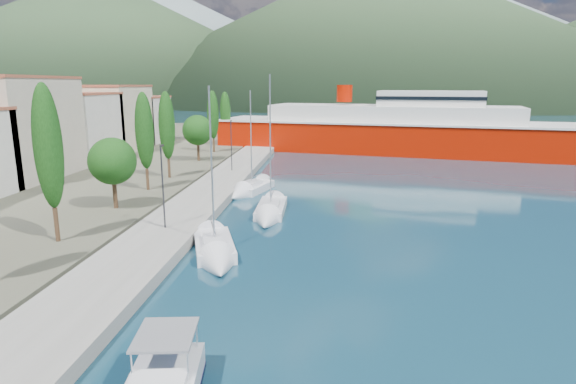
# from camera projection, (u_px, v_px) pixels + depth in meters

# --- Properties ---
(ground) EXTENTS (1400.00, 1400.00, 0.00)m
(ground) POSITION_uv_depth(u_px,v_px,m) (321.00, 124.00, 138.36)
(ground) COLOR #143A4C
(quay) EXTENTS (5.00, 88.00, 0.80)m
(quay) POSITION_uv_depth(u_px,v_px,m) (209.00, 194.00, 47.70)
(quay) COLOR gray
(quay) RESTS_ON ground
(hills_far) EXTENTS (1480.00, 900.00, 180.00)m
(hills_far) POSITION_uv_depth(u_px,v_px,m) (443.00, 29.00, 593.98)
(hills_far) COLOR gray
(hills_far) RESTS_ON ground
(hills_near) EXTENTS (1010.00, 520.00, 115.00)m
(hills_near) POSITION_uv_depth(u_px,v_px,m) (459.00, 33.00, 364.40)
(hills_near) COLOR #30492B
(hills_near) RESTS_ON ground
(town_buildings) EXTENTS (9.20, 69.20, 11.30)m
(town_buildings) POSITION_uv_depth(u_px,v_px,m) (46.00, 130.00, 59.18)
(town_buildings) COLOR beige
(town_buildings) RESTS_ON land_strip
(tree_row) EXTENTS (4.13, 62.05, 10.54)m
(tree_row) POSITION_uv_depth(u_px,v_px,m) (164.00, 134.00, 52.58)
(tree_row) COLOR #47301E
(tree_row) RESTS_ON land_strip
(lamp_posts) EXTENTS (0.15, 47.63, 6.06)m
(lamp_posts) POSITION_uv_depth(u_px,v_px,m) (165.00, 183.00, 34.98)
(lamp_posts) COLOR #2D2D33
(lamp_posts) RESTS_ON quay
(sailboat_near) EXTENTS (4.93, 8.68, 11.96)m
(sailboat_near) POSITION_uv_depth(u_px,v_px,m) (216.00, 256.00, 30.72)
(sailboat_near) COLOR silver
(sailboat_near) RESTS_ON ground
(sailboat_mid) EXTENTS (2.52, 8.95, 12.81)m
(sailboat_mid) POSITION_uv_depth(u_px,v_px,m) (269.00, 215.00, 40.43)
(sailboat_mid) COLOR silver
(sailboat_mid) RESTS_ON ground
(sailboat_far) EXTENTS (4.58, 8.17, 11.45)m
(sailboat_far) POSITION_uv_depth(u_px,v_px,m) (245.00, 192.00, 49.28)
(sailboat_far) COLOR silver
(sailboat_far) RESTS_ON ground
(ferry) EXTENTS (59.56, 24.84, 11.57)m
(ferry) POSITION_uv_depth(u_px,v_px,m) (393.00, 131.00, 79.83)
(ferry) COLOR #AD1301
(ferry) RESTS_ON ground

